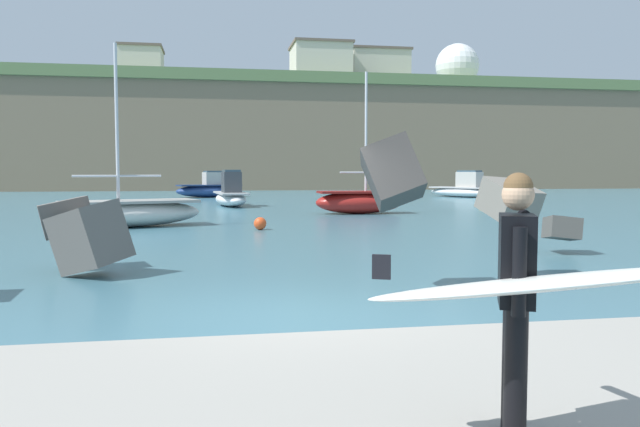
% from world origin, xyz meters
% --- Properties ---
extents(ground_plane, '(400.00, 400.00, 0.00)m').
position_xyz_m(ground_plane, '(0.00, 0.00, 0.00)').
color(ground_plane, '#42707F').
extents(walkway_path, '(48.00, 4.40, 0.24)m').
position_xyz_m(walkway_path, '(0.00, -4.00, 0.12)').
color(walkway_path, '#9E998E').
rests_on(walkway_path, ground).
extents(breakwater_jetty, '(31.50, 6.83, 3.40)m').
position_xyz_m(breakwater_jetty, '(-3.81, 2.28, 1.50)').
color(breakwater_jetty, slate).
rests_on(breakwater_jetty, ground).
extents(surfer_with_board, '(2.06, 1.51, 1.78)m').
position_xyz_m(surfer_with_board, '(0.79, -4.85, 1.28)').
color(surfer_with_board, black).
rests_on(surfer_with_board, walkway_path).
extents(boat_near_centre, '(4.80, 6.22, 2.11)m').
position_xyz_m(boat_near_centre, '(18.46, 37.42, 0.64)').
color(boat_near_centre, white).
rests_on(boat_near_centre, ground).
extents(boat_near_right, '(5.63, 3.48, 2.09)m').
position_xyz_m(boat_near_right, '(-1.36, 40.86, 0.68)').
color(boat_near_right, navy).
rests_on(boat_near_right, ground).
extents(boat_mid_left, '(2.19, 5.38, 2.13)m').
position_xyz_m(boat_mid_left, '(-0.11, 27.89, 0.65)').
color(boat_mid_left, white).
rests_on(boat_mid_left, ground).
extents(boat_mid_right, '(4.27, 1.76, 6.75)m').
position_xyz_m(boat_mid_right, '(5.78, 20.35, 0.61)').
color(boat_mid_right, maroon).
rests_on(boat_mid_right, ground).
extents(boat_far_left, '(5.57, 3.67, 6.59)m').
position_xyz_m(boat_far_left, '(-4.16, 14.86, 0.54)').
color(boat_far_left, beige).
rests_on(boat_far_left, ground).
extents(mooring_buoy_inner, '(0.44, 0.44, 0.44)m').
position_xyz_m(mooring_buoy_inner, '(0.45, 12.91, 0.22)').
color(mooring_buoy_inner, '#E54C1E').
rests_on(mooring_buoy_inner, ground).
extents(mooring_buoy_middle, '(0.44, 0.44, 0.44)m').
position_xyz_m(mooring_buoy_middle, '(15.25, 27.49, 0.22)').
color(mooring_buoy_middle, yellow).
rests_on(mooring_buoy_middle, ground).
extents(headland_bluff, '(96.13, 37.62, 12.80)m').
position_xyz_m(headland_bluff, '(13.14, 76.30, 6.42)').
color(headland_bluff, '#847056').
rests_on(headland_bluff, ground).
extents(radar_dome, '(6.75, 6.75, 9.15)m').
position_xyz_m(radar_dome, '(36.79, 84.12, 17.69)').
color(radar_dome, silver).
rests_on(radar_dome, headland_bluff).
extents(station_building_west, '(7.25, 6.91, 4.97)m').
position_xyz_m(station_building_west, '(12.21, 67.92, 15.29)').
color(station_building_west, beige).
rests_on(station_building_west, headland_bluff).
extents(station_building_central, '(7.90, 6.20, 5.10)m').
position_xyz_m(station_building_central, '(20.35, 71.24, 15.36)').
color(station_building_central, beige).
rests_on(station_building_central, headland_bluff).
extents(station_building_east, '(5.09, 5.68, 4.07)m').
position_xyz_m(station_building_east, '(-9.36, 68.99, 14.85)').
color(station_building_east, beige).
rests_on(station_building_east, headland_bluff).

